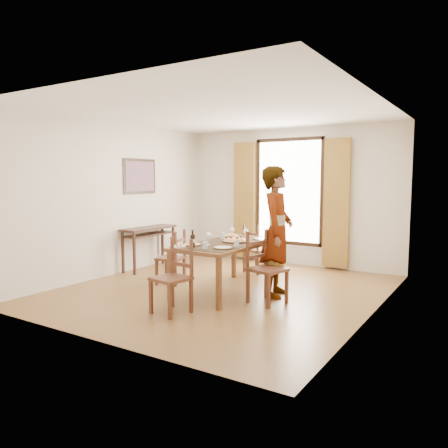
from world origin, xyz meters
The scene contains 22 objects.
ground centered at (0.00, 0.00, 0.00)m, with size 5.00×5.00×0.00m, color #522D19.
room_shell centered at (0.00, 0.13, 1.54)m, with size 4.60×5.10×2.74m.
console_table centered at (-2.03, 0.60, 0.68)m, with size 0.38×1.20×0.80m.
dining_table centered at (0.11, -0.04, 0.69)m, with size 0.93×1.85×0.76m.
chair_west centered at (-0.92, -0.09, 0.41)m, with size 0.46×0.46×0.88m.
chair_north centered at (-0.15, 1.37, 0.41)m, with size 0.47×0.47×0.89m.
chair_south centered at (0.07, -1.30, 0.44)m, with size 0.48×0.48×0.95m.
chair_east centered at (0.86, -0.26, 0.46)m, with size 0.54×0.54×0.99m.
man centered at (0.83, 0.15, 0.94)m, with size 0.61×0.78×1.89m, color gray.
plate_sw centered at (-0.16, -0.56, 0.78)m, with size 0.27×0.27×0.05m, color silver, non-canonical shape.
plate_se centered at (0.36, -0.57, 0.78)m, with size 0.27×0.27×0.05m, color silver, non-canonical shape.
plate_nw centered at (-0.18, 0.54, 0.78)m, with size 0.27×0.27×0.05m, color silver, non-canonical shape.
plate_ne centered at (0.41, 0.49, 0.78)m, with size 0.27×0.27×0.05m, color silver, non-canonical shape.
pasta_platter centered at (0.20, 0.05, 0.81)m, with size 0.40×0.40×0.10m, color #C34C19, non-canonical shape.
caprese_plate centered at (-0.23, -0.79, 0.78)m, with size 0.20×0.20×0.04m, color silver, non-canonical shape.
wine_glass_a centered at (0.00, -0.40, 0.85)m, with size 0.08×0.08×0.18m, color white, non-canonical shape.
wine_glass_b centered at (0.22, 0.32, 0.85)m, with size 0.08×0.08×0.18m, color white, non-canonical shape.
wine_glass_c centered at (-0.04, 0.33, 0.85)m, with size 0.08×0.08×0.18m, color white, non-canonical shape.
tumbler_a centered at (0.45, -0.34, 0.81)m, with size 0.07×0.07×0.10m, color silver.
tumbler_b centered at (-0.17, 0.27, 0.81)m, with size 0.07×0.07×0.10m, color silver.
tumbler_c centered at (0.18, -0.74, 0.81)m, with size 0.07×0.07×0.10m, color silver.
wine_bottle centered at (-0.03, -0.73, 0.88)m, with size 0.07×0.07×0.25m, color black, non-canonical shape.
Camera 1 is at (3.52, -5.56, 1.72)m, focal length 35.00 mm.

